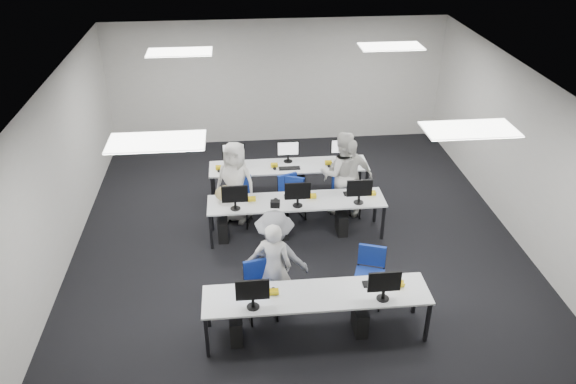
{
  "coord_description": "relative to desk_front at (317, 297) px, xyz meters",
  "views": [
    {
      "loc": [
        -0.99,
        -8.45,
        5.88
      ],
      "look_at": [
        -0.17,
        0.06,
        1.0
      ],
      "focal_mm": 35.0,
      "sensor_mm": 36.0,
      "label": 1
    }
  ],
  "objects": [
    {
      "name": "equipment_back",
      "position": [
        0.19,
        4.02,
        -0.32
      ],
      "size": [
        2.91,
        0.41,
        1.19
      ],
      "color": "white",
      "rests_on": "desk_back"
    },
    {
      "name": "equipment_mid",
      "position": [
        -0.19,
        2.58,
        -0.32
      ],
      "size": [
        2.91,
        0.41,
        1.19
      ],
      "color": "white",
      "rests_on": "desk_mid"
    },
    {
      "name": "ceiling_panels",
      "position": [
        0.0,
        2.4,
        2.3
      ],
      "size": [
        5.2,
        4.6,
        0.02
      ],
      "color": "white",
      "rests_on": "room"
    },
    {
      "name": "student_2",
      "position": [
        -1.08,
        3.27,
        0.12
      ],
      "size": [
        0.93,
        0.79,
        1.61
      ],
      "primitive_type": "imported",
      "rotation": [
        0.0,
        0.0,
        -0.42
      ],
      "color": "silver",
      "rests_on": "ground"
    },
    {
      "name": "student_0",
      "position": [
        -0.56,
        0.68,
        0.07
      ],
      "size": [
        0.62,
        0.47,
        1.5
      ],
      "primitive_type": "imported",
      "rotation": [
        0.0,
        0.0,
        2.91
      ],
      "color": "silver",
      "rests_on": "ground"
    },
    {
      "name": "chair_4",
      "position": [
        1.05,
        3.25,
        -0.37
      ],
      "size": [
        0.53,
        0.57,
        0.98
      ],
      "rotation": [
        0.0,
        0.0,
        0.11
      ],
      "color": "navy",
      "rests_on": "ground"
    },
    {
      "name": "equipment_front",
      "position": [
        -0.19,
        -0.02,
        -0.32
      ],
      "size": [
        2.51,
        0.41,
        1.19
      ],
      "color": "#0D2FB4",
      "rests_on": "desk_front"
    },
    {
      "name": "photographer",
      "position": [
        -0.52,
        0.85,
        0.11
      ],
      "size": [
        1.1,
        0.74,
        1.57
      ],
      "primitive_type": "imported",
      "rotation": [
        0.0,
        0.0,
        2.99
      ],
      "color": "slate",
      "rests_on": "ground"
    },
    {
      "name": "chair_1",
      "position": [
        0.92,
        0.66,
        -0.39
      ],
      "size": [
        0.58,
        0.6,
        0.91
      ],
      "rotation": [
        0.0,
        0.0,
        -0.34
      ],
      "color": "navy",
      "rests_on": "ground"
    },
    {
      "name": "chair_0",
      "position": [
        -0.77,
        0.49,
        -0.4
      ],
      "size": [
        0.52,
        0.55,
        0.89
      ],
      "rotation": [
        0.0,
        0.0,
        0.19
      ],
      "color": "navy",
      "rests_on": "ground"
    },
    {
      "name": "desk_back",
      "position": [
        0.0,
        4.0,
        0.0
      ],
      "size": [
        3.2,
        0.7,
        0.73
      ],
      "color": "silver",
      "rests_on": "ground"
    },
    {
      "name": "room",
      "position": [
        0.0,
        2.4,
        0.82
      ],
      "size": [
        9.0,
        9.02,
        3.0
      ],
      "color": "black",
      "rests_on": "ground"
    },
    {
      "name": "handbag",
      "position": [
        -1.28,
        2.74,
        0.19
      ],
      "size": [
        0.39,
        0.28,
        0.29
      ],
      "primitive_type": "ellipsoid",
      "rotation": [
        0.0,
        0.0,
        0.18
      ],
      "color": "#A38F54",
      "rests_on": "desk_mid"
    },
    {
      "name": "chair_7",
      "position": [
        0.99,
        3.37,
        -0.41
      ],
      "size": [
        0.52,
        0.55,
        0.86
      ],
      "rotation": [
        0.0,
        0.0,
        -0.25
      ],
      "color": "navy",
      "rests_on": "ground"
    },
    {
      "name": "chair_3",
      "position": [
        -0.03,
        3.22,
        -0.41
      ],
      "size": [
        0.56,
        0.58,
        0.86
      ],
      "rotation": [
        0.0,
        0.0,
        0.38
      ],
      "color": "navy",
      "rests_on": "ground"
    },
    {
      "name": "student_1",
      "position": [
        0.95,
        3.35,
        0.17
      ],
      "size": [
        0.85,
        0.67,
        1.7
      ],
      "primitive_type": "imported",
      "rotation": [
        0.0,
        0.0,
        3.17
      ],
      "color": "silver",
      "rests_on": "ground"
    },
    {
      "name": "dslr_camera",
      "position": [
        -0.5,
        1.03,
        0.95
      ],
      "size": [
        0.17,
        0.2,
        0.1
      ],
      "primitive_type": "cube",
      "rotation": [
        0.0,
        0.0,
        2.99
      ],
      "color": "black",
      "rests_on": "photographer"
    },
    {
      "name": "chair_5",
      "position": [
        -1.03,
        3.42,
        -0.38
      ],
      "size": [
        0.5,
        0.54,
        0.96
      ],
      "rotation": [
        0.0,
        0.0,
        0.07
      ],
      "color": "navy",
      "rests_on": "ground"
    },
    {
      "name": "desk_mid",
      "position": [
        0.0,
        2.6,
        0.0
      ],
      "size": [
        3.2,
        0.7,
        0.73
      ],
      "color": "silver",
      "rests_on": "ground"
    },
    {
      "name": "chair_2",
      "position": [
        -1.05,
        3.13,
        -0.4
      ],
      "size": [
        0.53,
        0.56,
        0.9
      ],
      "rotation": [
        0.0,
        0.0,
        -0.21
      ],
      "color": "navy",
      "rests_on": "ground"
    },
    {
      "name": "desk_front",
      "position": [
        0.0,
        0.0,
        0.0
      ],
      "size": [
        3.2,
        0.7,
        0.73
      ],
      "color": "silver",
      "rests_on": "ground"
    },
    {
      "name": "student_3",
      "position": [
        1.07,
        3.25,
        0.12
      ],
      "size": [
        0.94,
        0.41,
        1.6
      ],
      "primitive_type": "imported",
      "rotation": [
        0.0,
        0.0,
        0.02
      ],
      "color": "silver",
      "rests_on": "ground"
    },
    {
      "name": "chair_6",
      "position": [
        0.1,
        3.45,
        -0.41
      ],
      "size": [
        0.55,
        0.57,
        0.85
      ],
      "rotation": [
        0.0,
        0.0,
        -0.37
      ],
      "color": "navy",
      "rests_on": "ground"
    }
  ]
}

